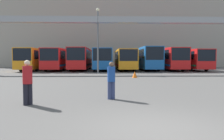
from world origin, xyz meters
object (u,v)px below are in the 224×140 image
at_px(bus_slot_4, 124,59).
at_px(pedestrian_far_center, 111,79).
at_px(bus_slot_2, 81,58).
at_px(bus_slot_7, 190,59).
at_px(lamp_post, 98,38).
at_px(bus_slot_1, 59,58).
at_px(bus_slot_5, 147,57).
at_px(bus_slot_0, 36,58).
at_px(pedestrian_near_center, 28,81).
at_px(bus_slot_3, 103,58).
at_px(bus_slot_6, 168,58).
at_px(traffic_cone, 135,75).

relative_size(bus_slot_4, pedestrian_far_center, 7.69).
bearing_deg(bus_slot_2, pedestrian_far_center, -80.63).
xyz_separation_m(bus_slot_7, lamp_post, (-13.74, -7.42, 2.38)).
height_order(bus_slot_1, bus_slot_5, bus_slot_5).
bearing_deg(lamp_post, bus_slot_2, 109.56).
distance_m(bus_slot_0, bus_slot_2, 6.66).
xyz_separation_m(bus_slot_0, bus_slot_7, (23.22, 0.05, -0.07)).
xyz_separation_m(bus_slot_7, pedestrian_near_center, (-15.79, -24.54, -0.84)).
height_order(bus_slot_3, bus_slot_6, bus_slot_6).
bearing_deg(pedestrian_far_center, bus_slot_2, -97.34).
height_order(bus_slot_2, pedestrian_far_center, bus_slot_2).
bearing_deg(bus_slot_1, bus_slot_3, 1.99).
bearing_deg(bus_slot_1, bus_slot_0, -177.13).
bearing_deg(bus_slot_1, bus_slot_6, 0.46).
xyz_separation_m(pedestrian_near_center, traffic_cone, (5.58, 11.46, -0.62)).
xyz_separation_m(bus_slot_3, traffic_cone, (3.05, -13.43, -1.53)).
bearing_deg(bus_slot_5, pedestrian_far_center, -104.22).
xyz_separation_m(bus_slot_3, bus_slot_4, (3.32, 0.40, -0.06)).
xyz_separation_m(bus_slot_6, pedestrian_near_center, (-12.47, -24.79, -0.95)).
xyz_separation_m(bus_slot_0, bus_slot_6, (19.90, 0.30, 0.04)).
bearing_deg(bus_slot_6, bus_slot_1, -179.54).
xyz_separation_m(bus_slot_4, bus_slot_5, (3.32, -0.60, 0.18)).
relative_size(bus_slot_3, bus_slot_7, 1.06).
distance_m(bus_slot_6, pedestrian_far_center, 25.50).
distance_m(bus_slot_0, bus_slot_4, 13.29).
height_order(bus_slot_2, bus_slot_7, bus_slot_2).
height_order(bus_slot_2, bus_slot_5, bus_slot_5).
height_order(bus_slot_1, traffic_cone, bus_slot_1).
bearing_deg(bus_slot_5, bus_slot_7, -1.25).
distance_m(bus_slot_2, pedestrian_near_center, 25.15).
relative_size(bus_slot_3, pedestrian_far_center, 7.19).
height_order(pedestrian_near_center, traffic_cone, pedestrian_near_center).
height_order(bus_slot_4, pedestrian_near_center, bus_slot_4).
xyz_separation_m(bus_slot_4, traffic_cone, (-0.26, -13.83, -1.47)).
height_order(bus_slot_1, bus_slot_2, bus_slot_2).
distance_m(bus_slot_2, lamp_post, 8.78).
bearing_deg(bus_slot_7, bus_slot_6, 175.67).
relative_size(bus_slot_5, pedestrian_far_center, 6.94).
height_order(bus_slot_2, lamp_post, lamp_post).
bearing_deg(bus_slot_7, bus_slot_2, 178.00).
distance_m(bus_slot_1, bus_slot_6, 16.59).
relative_size(bus_slot_0, traffic_cone, 19.35).
bearing_deg(bus_slot_1, pedestrian_far_center, -72.83).
relative_size(bus_slot_0, bus_slot_5, 0.97).
bearing_deg(lamp_post, bus_slot_5, 46.78).
bearing_deg(pedestrian_near_center, bus_slot_1, -118.71).
bearing_deg(pedestrian_near_center, bus_slot_0, -111.30).
distance_m(bus_slot_7, pedestrian_far_center, 26.66).
distance_m(bus_slot_6, lamp_post, 13.14).
bearing_deg(bus_slot_2, pedestrian_near_center, -88.19).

